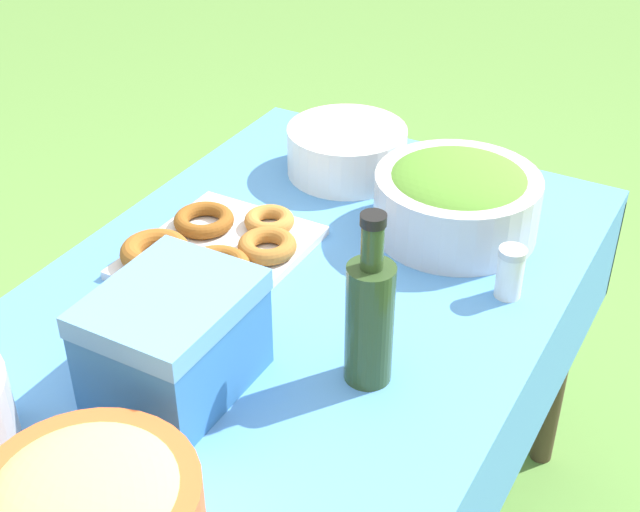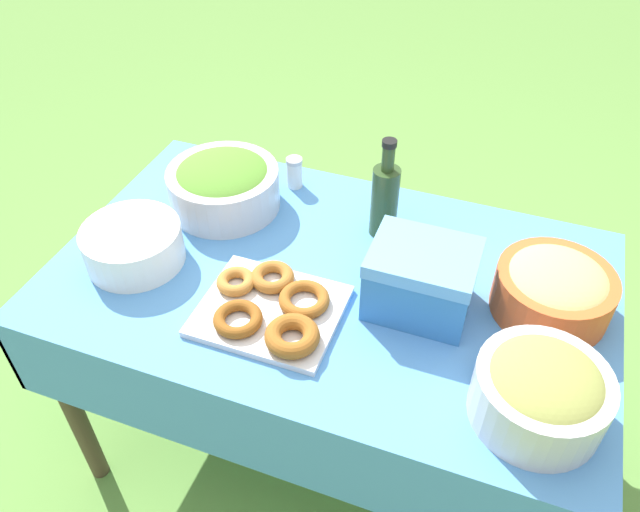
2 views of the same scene
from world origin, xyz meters
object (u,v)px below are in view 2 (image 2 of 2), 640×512
object	(u,v)px
donut_platter	(272,308)
cooler_box	(421,279)
salad_bowl	(224,184)
plate_stack	(133,245)
olive_bowl	(541,391)
pasta_bowl	(554,289)
olive_oil_bottle	(385,198)

from	to	relation	value
donut_platter	cooler_box	xyz separation A→B (m)	(-0.30, -0.14, 0.06)
donut_platter	cooler_box	distance (m)	0.33
salad_bowl	plate_stack	bearing A→B (deg)	69.05
olive_bowl	cooler_box	size ratio (longest dim) A/B	1.10
donut_platter	plate_stack	distance (m)	0.39
pasta_bowl	donut_platter	distance (m)	0.62
salad_bowl	olive_bowl	xyz separation A→B (m)	(-0.85, 0.39, 0.00)
olive_bowl	pasta_bowl	bearing A→B (deg)	-90.16
donut_platter	plate_stack	xyz separation A→B (m)	(0.38, -0.05, 0.03)
pasta_bowl	olive_oil_bottle	world-z (taller)	olive_oil_bottle
olive_oil_bottle	olive_bowl	xyz separation A→B (m)	(-0.42, 0.43, -0.03)
olive_oil_bottle	pasta_bowl	bearing A→B (deg)	162.24
donut_platter	cooler_box	bearing A→B (deg)	-154.57
plate_stack	salad_bowl	bearing A→B (deg)	-110.95
cooler_box	salad_bowl	bearing A→B (deg)	-17.86
donut_platter	plate_stack	bearing A→B (deg)	-7.79
plate_stack	olive_oil_bottle	world-z (taller)	olive_oil_bottle
salad_bowl	plate_stack	xyz separation A→B (m)	(0.10, 0.27, -0.02)
cooler_box	olive_oil_bottle	bearing A→B (deg)	-56.65
pasta_bowl	plate_stack	bearing A→B (deg)	10.50
plate_stack	cooler_box	size ratio (longest dim) A/B	1.04
plate_stack	olive_bowl	bearing A→B (deg)	173.11
salad_bowl	olive_bowl	distance (m)	0.93
donut_platter	olive_bowl	distance (m)	0.58
salad_bowl	plate_stack	world-z (taller)	salad_bowl
donut_platter	olive_oil_bottle	bearing A→B (deg)	-112.11
salad_bowl	olive_bowl	bearing A→B (deg)	155.41
salad_bowl	olive_oil_bottle	xyz separation A→B (m)	(-0.43, -0.04, 0.04)
plate_stack	pasta_bowl	bearing A→B (deg)	-169.50
plate_stack	cooler_box	distance (m)	0.68
salad_bowl	olive_bowl	size ratio (longest dim) A/B	1.17
plate_stack	olive_oil_bottle	size ratio (longest dim) A/B	0.88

